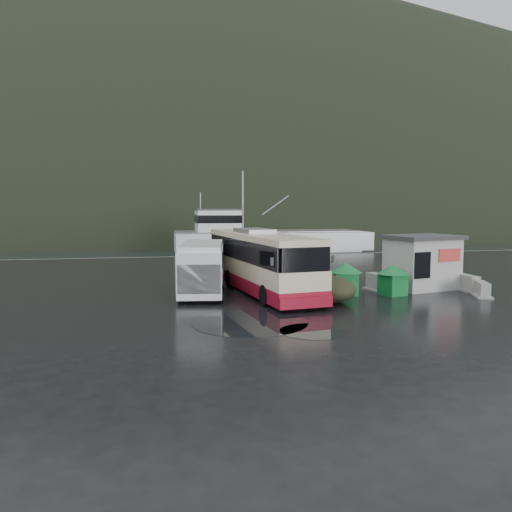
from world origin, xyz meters
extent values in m
plane|color=black|center=(0.00, 0.00, 0.00)|extent=(160.00, 160.00, 0.00)
cube|color=black|center=(0.00, 110.00, 0.00)|extent=(300.00, 180.00, 0.02)
cube|color=#999993|center=(0.00, 20.00, 0.00)|extent=(160.00, 0.60, 1.50)
ellipsoid|color=black|center=(10.00, 250.00, 0.00)|extent=(780.00, 540.00, 570.00)
cylinder|color=black|center=(-1.70, -5.42, 0.01)|extent=(4.42, 4.42, 0.01)
cylinder|color=black|center=(0.25, -7.13, 0.01)|extent=(2.37, 2.37, 0.01)
cylinder|color=black|center=(9.46, 3.61, 0.01)|extent=(3.16, 3.16, 0.01)
camera|label=1|loc=(-5.05, -23.51, 4.35)|focal=35.00mm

